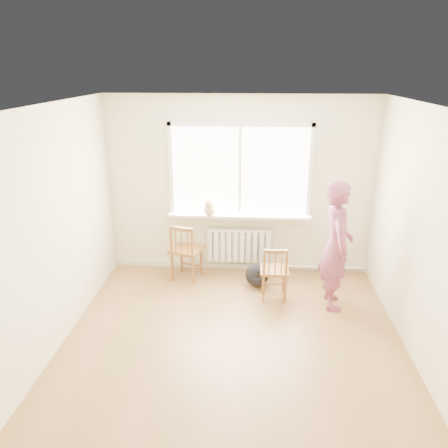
% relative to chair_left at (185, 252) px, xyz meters
% --- Properties ---
extents(floor, '(4.50, 4.50, 0.00)m').
position_rel_chair_left_xyz_m(floor, '(0.79, -1.81, -0.45)').
color(floor, '#94643C').
rests_on(floor, ground).
extents(ceiling, '(4.50, 4.50, 0.00)m').
position_rel_chair_left_xyz_m(ceiling, '(0.79, -1.81, 2.25)').
color(ceiling, white).
rests_on(ceiling, back_wall).
extents(back_wall, '(4.00, 0.01, 2.70)m').
position_rel_chair_left_xyz_m(back_wall, '(0.79, 0.44, 0.90)').
color(back_wall, beige).
rests_on(back_wall, ground).
extents(window, '(2.12, 0.05, 1.42)m').
position_rel_chair_left_xyz_m(window, '(0.79, 0.42, 1.21)').
color(window, white).
rests_on(window, back_wall).
extents(windowsill, '(2.15, 0.22, 0.04)m').
position_rel_chair_left_xyz_m(windowsill, '(0.79, 0.33, 0.48)').
color(windowsill, white).
rests_on(windowsill, back_wall).
extents(radiator, '(1.00, 0.12, 0.55)m').
position_rel_chair_left_xyz_m(radiator, '(0.79, 0.35, -0.01)').
color(radiator, white).
rests_on(radiator, back_wall).
extents(heating_pipe, '(1.40, 0.04, 0.04)m').
position_rel_chair_left_xyz_m(heating_pipe, '(2.04, 0.38, -0.37)').
color(heating_pipe, silver).
rests_on(heating_pipe, back_wall).
extents(baseboard, '(4.00, 0.03, 0.08)m').
position_rel_chair_left_xyz_m(baseboard, '(0.79, 0.43, -0.41)').
color(baseboard, beige).
rests_on(baseboard, ground).
extents(chair_left, '(0.53, 0.52, 0.89)m').
position_rel_chair_left_xyz_m(chair_left, '(0.00, 0.00, 0.00)').
color(chair_left, brown).
rests_on(chair_left, floor).
extents(chair_right, '(0.39, 0.37, 0.79)m').
position_rel_chair_left_xyz_m(chair_right, '(1.31, -0.51, -0.05)').
color(chair_right, brown).
rests_on(chair_right, floor).
extents(person, '(0.42, 0.63, 1.72)m').
position_rel_chair_left_xyz_m(person, '(2.09, -0.60, 0.41)').
color(person, '#CA4543').
rests_on(person, floor).
extents(cat, '(0.21, 0.46, 0.31)m').
position_rel_chair_left_xyz_m(cat, '(0.35, 0.24, 0.63)').
color(cat, beige).
rests_on(cat, windowsill).
extents(backpack, '(0.36, 0.28, 0.34)m').
position_rel_chair_left_xyz_m(backpack, '(1.08, -0.13, -0.28)').
color(backpack, black).
rests_on(backpack, floor).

